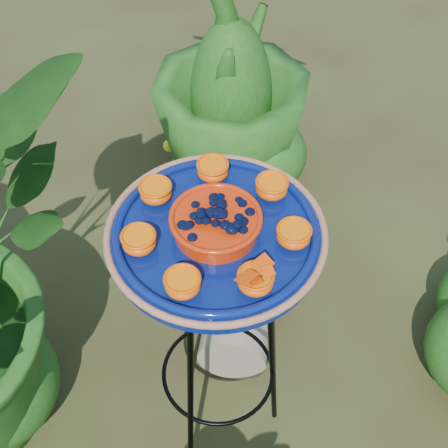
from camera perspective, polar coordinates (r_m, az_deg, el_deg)
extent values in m
plane|color=#312915|center=(1.90, -0.38, -14.50)|extent=(20.00, 20.00, 0.00)
torus|color=black|center=(1.19, -0.72, -2.09)|extent=(0.27, 0.27, 0.01)
torus|color=black|center=(1.62, -0.54, -13.34)|extent=(0.34, 0.34, 0.01)
cylinder|color=black|center=(1.57, -3.01, -7.83)|extent=(0.03, 0.08, 0.78)
cylinder|color=black|center=(1.46, -3.09, -15.15)|extent=(0.08, 0.04, 0.78)
cylinder|color=black|center=(1.52, 4.36, -11.17)|extent=(0.06, 0.06, 0.78)
cylinder|color=#07165D|center=(1.17, -0.73, -1.23)|extent=(0.48, 0.48, 0.04)
torus|color=#AE754E|center=(1.15, -0.74, -0.72)|extent=(0.42, 0.42, 0.01)
torus|color=#07165D|center=(1.15, -0.74, -0.61)|extent=(0.38, 0.38, 0.02)
cylinder|color=red|center=(1.14, -0.75, -0.04)|extent=(0.19, 0.19, 0.04)
torus|color=red|center=(1.12, -0.76, 0.61)|extent=(0.17, 0.17, 0.01)
ellipsoid|color=black|center=(1.12, -0.76, 0.79)|extent=(0.14, 0.14, 0.03)
ellipsoid|color=#FF5902|center=(1.21, 4.37, 3.24)|extent=(0.06, 0.06, 0.03)
cylinder|color=orange|center=(1.20, 4.42, 3.76)|extent=(0.06, 0.06, 0.01)
ellipsoid|color=#FF5902|center=(1.24, -1.03, 4.85)|extent=(0.06, 0.06, 0.03)
cylinder|color=orange|center=(1.23, -1.04, 5.37)|extent=(0.06, 0.06, 0.01)
ellipsoid|color=#FF5902|center=(1.20, -6.25, 2.84)|extent=(0.06, 0.06, 0.03)
cylinder|color=orange|center=(1.19, -6.31, 3.35)|extent=(0.06, 0.06, 0.01)
ellipsoid|color=#FF5902|center=(1.13, -7.76, -1.67)|extent=(0.06, 0.06, 0.03)
cylinder|color=orange|center=(1.12, -7.85, -1.17)|extent=(0.06, 0.06, 0.01)
ellipsoid|color=#FF5902|center=(1.06, -3.80, -5.57)|extent=(0.06, 0.06, 0.03)
cylinder|color=orange|center=(1.05, -3.84, -5.08)|extent=(0.06, 0.06, 0.01)
ellipsoid|color=#FF5902|center=(1.07, 2.89, -5.30)|extent=(0.06, 0.06, 0.03)
cylinder|color=orange|center=(1.05, 2.93, -4.81)|extent=(0.06, 0.06, 0.01)
ellipsoid|color=#FF5902|center=(1.13, 6.37, -1.11)|extent=(0.06, 0.06, 0.03)
cylinder|color=orange|center=(1.12, 6.44, -0.61)|extent=(0.06, 0.06, 0.01)
cylinder|color=black|center=(1.05, 2.95, -4.52)|extent=(0.01, 0.03, 0.00)
cube|color=#FF5105|center=(1.03, 2.08, -4.86)|extent=(0.04, 0.03, 0.01)
cube|color=#FF5105|center=(1.05, 3.54, -3.64)|extent=(0.04, 0.03, 0.01)
cylinder|color=gray|center=(1.98, 1.97, -5.02)|extent=(0.60, 0.51, 0.20)
imported|color=#184A13|center=(2.13, 0.69, 15.01)|extent=(0.71, 0.71, 1.01)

